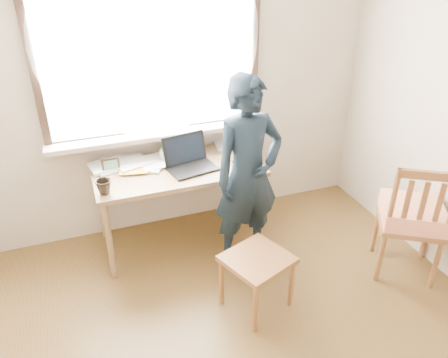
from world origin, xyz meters
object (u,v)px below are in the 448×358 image
object	(u,v)px
side_chair	(412,216)
desk	(178,175)
mug_white	(167,155)
work_chair	(257,265)
mug_dark	(104,187)
laptop	(189,160)
person	(248,175)

from	to	relation	value
side_chair	desk	bearing A→B (deg)	147.24
mug_white	work_chair	xyz separation A→B (m)	(0.35, -1.12, -0.41)
desk	mug_white	bearing A→B (deg)	106.05
mug_white	work_chair	size ratio (longest dim) A/B	0.23
desk	mug_white	size ratio (longest dim) A/B	11.15
mug_white	work_chair	world-z (taller)	mug_white
mug_white	mug_dark	xyz separation A→B (m)	(-0.57, -0.38, 0.01)
laptop	work_chair	xyz separation A→B (m)	(0.21, -0.93, -0.43)
desk	person	xyz separation A→B (m)	(0.45, -0.41, 0.13)
mug_white	mug_dark	bearing A→B (deg)	-145.85
mug_white	desk	bearing A→B (deg)	-73.95
work_chair	mug_white	bearing A→B (deg)	107.33
person	laptop	bearing A→B (deg)	125.85
mug_dark	person	xyz separation A→B (m)	(1.06, -0.19, -0.00)
work_chair	person	world-z (taller)	person
desk	laptop	bearing A→B (deg)	-16.33
desk	mug_white	distance (m)	0.21
mug_white	side_chair	xyz separation A→B (m)	(1.61, -1.17, -0.26)
work_chair	side_chair	bearing A→B (deg)	-2.40
mug_dark	person	world-z (taller)	person
desk	laptop	xyz separation A→B (m)	(0.09, -0.03, 0.14)
laptop	work_chair	size ratio (longest dim) A/B	0.78
mug_white	side_chair	distance (m)	2.01
laptop	person	world-z (taller)	person
laptop	side_chair	xyz separation A→B (m)	(1.47, -0.98, -0.27)
laptop	mug_white	distance (m)	0.24
desk	side_chair	size ratio (longest dim) A/B	1.37
desk	person	size ratio (longest dim) A/B	0.87
desk	mug_dark	xyz separation A→B (m)	(-0.61, -0.22, 0.13)
laptop	side_chair	bearing A→B (deg)	-33.65
mug_white	side_chair	size ratio (longest dim) A/B	0.12
laptop	person	size ratio (longest dim) A/B	0.27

